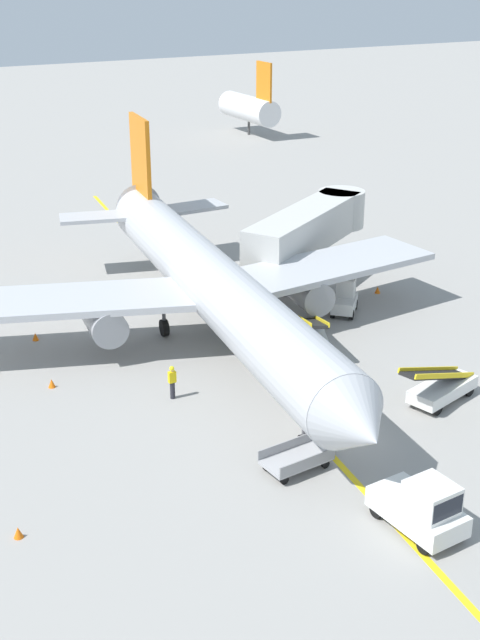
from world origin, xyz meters
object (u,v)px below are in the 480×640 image
jet_bridge (314,225)px  belt_loader_aft_hold (311,333)px  baggage_tug_near_wing (345,298)px  belt_loader_forward_hold (441,386)px  safety_cone_tail_area (52,383)px  ground_crew_marshaller (172,381)px  safety_cone_wingtip_left (18,532)px  baggage_cart_loaded (297,459)px  pushback_tug (422,507)px  airliner (210,282)px  safety_cone_nose_left (35,337)px  safety_cone_wingtip_right (378,290)px  safety_cone_nose_right (358,269)px

jet_bridge → belt_loader_aft_hold: size_ratio=2.42×
jet_bridge → belt_loader_aft_hold: bearing=-123.6°
baggage_tug_near_wing → belt_loader_forward_hold: (-2.43, -11.32, -0.15)m
safety_cone_tail_area → belt_loader_aft_hold: bearing=-8.2°
ground_crew_marshaller → safety_cone_wingtip_left: ground_crew_marshaller is taller
baggage_cart_loaded → pushback_tug: bearing=-72.3°
safety_cone_wingtip_left → safety_cone_tail_area: bearing=67.1°
airliner → safety_cone_tail_area: size_ratio=80.27×
pushback_tug → belt_loader_aft_hold: 16.48m
safety_cone_nose_left → pushback_tug: bearing=-72.2°
pushback_tug → safety_cone_nose_left: (-7.53, 23.50, -0.77)m
jet_bridge → safety_cone_wingtip_right: size_ratio=27.88×
baggage_tug_near_wing → belt_loader_aft_hold: (-4.40, -3.07, -0.15)m
airliner → safety_cone_nose_left: bearing=151.8°
jet_bridge → belt_loader_forward_hold: size_ratio=2.38×
baggage_tug_near_wing → safety_cone_nose_left: bearing=164.4°
safety_cone_nose_left → airliner: bearing=-28.2°
safety_cone_wingtip_right → pushback_tug: bearing=-123.5°
safety_cone_nose_left → safety_cone_nose_right: size_ratio=1.00×
jet_bridge → safety_cone_wingtip_right: (1.94, -4.56, -3.32)m
baggage_tug_near_wing → safety_cone_wingtip_right: size_ratio=6.00×
belt_loader_forward_hold → safety_cone_wingtip_right: bearing=64.7°
airliner → safety_cone_wingtip_left: 18.92m
safety_cone_wingtip_right → safety_cone_nose_left: bearing=171.3°
belt_loader_forward_hold → safety_cone_tail_area: (-15.75, 10.24, -0.56)m
safety_cone_wingtip_right → airliner: bearing=-173.8°
belt_loader_forward_hold → belt_loader_aft_hold: same height
airliner → pushback_tug: (-0.96, -18.94, -2.42)m
belt_loader_aft_hold → safety_cone_wingtip_left: size_ratio=11.51×
airliner → pushback_tug: bearing=-92.9°
belt_loader_aft_hold → safety_cone_tail_area: (-13.78, 1.99, -0.56)m
baggage_tug_near_wing → ground_crew_marshaller: 14.34m
belt_loader_aft_hold → baggage_cart_loaded: (-7.15, -9.95, -0.31)m
safety_cone_wingtip_left → safety_cone_wingtip_right: 29.82m
baggage_tug_near_wing → safety_cone_wingtip_left: baggage_tug_near_wing is taller
jet_bridge → baggage_cart_loaded: size_ratio=3.22×
pushback_tug → belt_loader_forward_hold: 10.37m
safety_cone_wingtip_left → safety_cone_nose_right: bearing=32.2°
pushback_tug → safety_cone_nose_left: bearing=107.8°
jet_bridge → safety_cone_wingtip_left: 30.77m
belt_loader_aft_hold → safety_cone_nose_left: size_ratio=11.51×
safety_cone_wingtip_right → safety_cone_tail_area: (-21.88, -2.73, 0.00)m
jet_bridge → pushback_tug: (-11.51, -24.86, -2.55)m
baggage_cart_loaded → ground_crew_marshaller: size_ratio=2.24×
baggage_cart_loaded → ground_crew_marshaller: (-1.90, 8.06, 0.44)m
pushback_tug → baggage_cart_loaded: size_ratio=0.98×
safety_cone_wingtip_left → safety_cone_tail_area: size_ratio=1.00×
pushback_tug → safety_cone_tail_area: size_ratio=8.46×
baggage_tug_near_wing → safety_cone_wingtip_left: size_ratio=6.00×
safety_cone_nose_left → safety_cone_wingtip_right: (20.98, -3.20, 0.00)m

